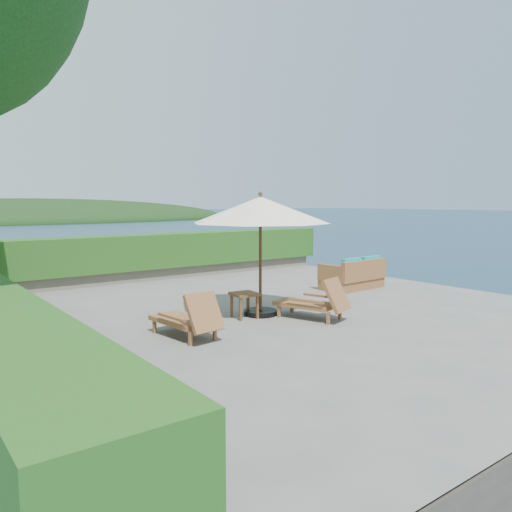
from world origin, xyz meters
TOP-DOWN VIEW (x-y plane):
  - ground at (0.00, 0.00)m, footprint 12.00×12.00m
  - foundation at (0.00, 0.00)m, footprint 12.00×12.00m
  - ocean at (0.00, 0.00)m, footprint 600.00×600.00m
  - offshore_island at (25.00, 140.00)m, footprint 126.00×57.60m
  - planter_wall_far at (0.00, 5.60)m, footprint 12.00×0.60m
  - hedge_far at (0.00, 5.60)m, footprint 12.40×0.90m
  - patio_umbrella at (-0.28, -0.12)m, footprint 2.99×2.99m
  - lounge_left at (-2.32, -0.76)m, footprint 0.75×1.50m
  - lounge_right at (0.37, -1.06)m, footprint 1.03×1.58m
  - side_table at (-0.70, -0.14)m, footprint 0.53×0.53m
  - wicker_loveseat at (3.61, 0.86)m, footprint 1.82×1.00m

SIDE VIEW (x-z plane):
  - offshore_island at x=25.00m, z-range -9.30..3.30m
  - ocean at x=0.00m, z-range -3.00..-3.00m
  - foundation at x=0.00m, z-range -3.05..-0.05m
  - ground at x=0.00m, z-range 0.00..0.00m
  - planter_wall_far at x=0.00m, z-range 0.00..0.36m
  - wicker_loveseat at x=3.61m, z-range -0.10..0.77m
  - lounge_left at x=-2.32m, z-range -0.07..0.76m
  - lounge_right at x=0.37m, z-range -0.07..0.78m
  - side_table at x=-0.70m, z-range 0.17..0.68m
  - hedge_far at x=0.00m, z-range 0.35..1.35m
  - patio_umbrella at x=-0.28m, z-range 0.87..3.38m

